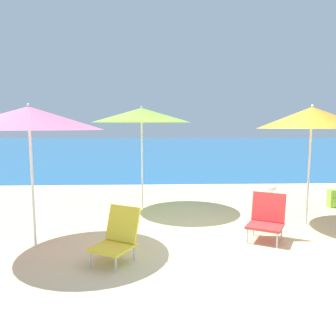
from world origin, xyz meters
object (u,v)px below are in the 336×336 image
(beach_chair_yellow, at_px, (118,236))
(backpack_lime, at_px, (336,199))
(beach_umbrella_pink, at_px, (29,118))
(seagull, at_px, (272,189))
(beach_umbrella_orange, at_px, (312,118))
(beach_chair_red, at_px, (267,217))
(water_bottle, at_px, (115,218))
(beach_umbrella_lime, at_px, (142,115))

(beach_chair_yellow, height_order, backpack_lime, beach_chair_yellow)
(beach_umbrella_pink, xyz_separation_m, seagull, (4.69, 3.50, -1.69))
(beach_umbrella_orange, height_order, beach_chair_red, beach_umbrella_orange)
(water_bottle, bearing_deg, beach_umbrella_orange, -4.94)
(water_bottle, bearing_deg, beach_umbrella_pink, -129.68)
(beach_umbrella_lime, xyz_separation_m, seagull, (3.24, 1.32, -1.80))
(beach_chair_red, relative_size, seagull, 2.62)
(water_bottle, bearing_deg, seagull, 31.87)
(beach_umbrella_orange, relative_size, beach_umbrella_pink, 1.03)
(beach_umbrella_pink, xyz_separation_m, backpack_lime, (5.60, 2.12, -1.64))
(beach_chair_yellow, distance_m, backpack_lime, 5.10)
(beach_umbrella_pink, distance_m, beach_chair_red, 3.72)
(beach_umbrella_pink, height_order, beach_chair_yellow, beach_umbrella_pink)
(beach_umbrella_pink, bearing_deg, water_bottle, 50.32)
(beach_umbrella_orange, distance_m, seagull, 3.12)
(beach_umbrella_pink, distance_m, backpack_lime, 6.20)
(beach_umbrella_orange, relative_size, beach_chair_yellow, 2.91)
(beach_umbrella_orange, distance_m, beach_umbrella_pink, 4.47)
(backpack_lime, bearing_deg, beach_umbrella_orange, -135.28)
(water_bottle, xyz_separation_m, seagull, (3.69, 2.30, 0.06))
(beach_umbrella_pink, relative_size, water_bottle, 10.19)
(seagull, bearing_deg, water_bottle, -148.13)
(water_bottle, distance_m, seagull, 4.35)
(beach_umbrella_lime, xyz_separation_m, beach_chair_yellow, (-0.22, -2.70, -1.62))
(backpack_lime, bearing_deg, beach_chair_red, -138.48)
(beach_umbrella_orange, bearing_deg, seagull, 83.09)
(beach_chair_red, distance_m, backpack_lime, 2.92)
(beach_umbrella_orange, xyz_separation_m, beach_umbrella_pink, (-4.38, -0.91, -0.03))
(beach_umbrella_pink, bearing_deg, seagull, 36.71)
(beach_umbrella_orange, relative_size, beach_umbrella_lime, 0.98)
(beach_chair_yellow, bearing_deg, beach_umbrella_orange, 53.17)
(beach_umbrella_lime, relative_size, seagull, 7.91)
(beach_chair_yellow, xyz_separation_m, beach_chair_red, (2.18, 0.70, 0.02))
(beach_chair_yellow, bearing_deg, beach_umbrella_pink, -174.22)
(beach_chair_red, bearing_deg, backpack_lime, 71.49)
(water_bottle, bearing_deg, backpack_lime, 11.25)
(beach_umbrella_lime, bearing_deg, beach_chair_yellow, -94.66)
(backpack_lime, bearing_deg, beach_chair_yellow, -148.85)
(beach_umbrella_pink, height_order, water_bottle, beach_umbrella_pink)
(beach_umbrella_pink, height_order, beach_chair_red, beach_umbrella_pink)
(beach_chair_red, height_order, backpack_lime, beach_chair_red)
(beach_chair_red, xyz_separation_m, seagull, (1.28, 3.32, -0.21))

